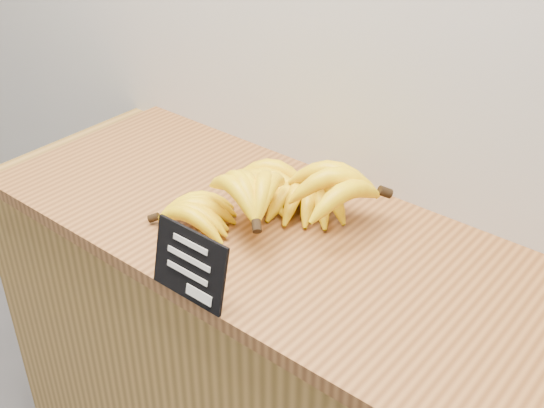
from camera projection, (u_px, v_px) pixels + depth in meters
The scene contains 4 objects.
counter at pixel (285, 401), 1.60m from camera, with size 1.49×0.50×0.90m, color #A77C36.
counter_top at pixel (288, 238), 1.35m from camera, with size 1.32×0.54×0.03m, color #945D2E.
chalkboard_sign at pixel (189, 265), 1.15m from camera, with size 0.16×0.01×0.13m, color black.
banana_pile at pixel (281, 194), 1.36m from camera, with size 0.43×0.35×0.12m.
Camera 1 is at (0.85, 1.87, 1.69)m, focal length 45.00 mm.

